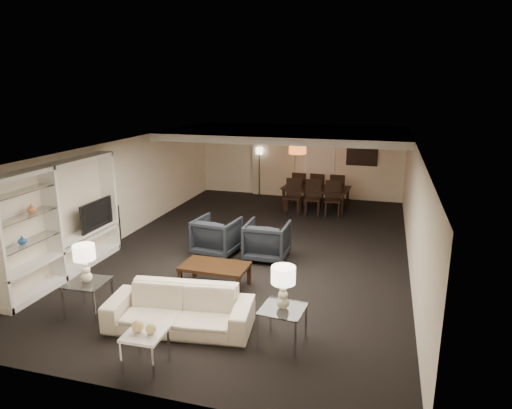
{
  "coord_description": "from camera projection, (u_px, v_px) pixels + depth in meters",
  "views": [
    {
      "loc": [
        2.83,
        -9.93,
        3.86
      ],
      "look_at": [
        0.0,
        0.0,
        1.1
      ],
      "focal_mm": 32.0,
      "sensor_mm": 36.0,
      "label": 1
    }
  ],
  "objects": [
    {
      "name": "gold_gourd_a",
      "position": [
        138.0,
        326.0,
        6.27
      ],
      "size": [
        0.17,
        0.17,
        0.17
      ],
      "primitive_type": "sphere",
      "color": "#DDBA75",
      "rests_on": "marble_table"
    },
    {
      "name": "television",
      "position": [
        92.0,
        214.0,
        10.03
      ],
      "size": [
        1.08,
        0.14,
        0.62
      ],
      "primitive_type": "imported",
      "rotation": [
        0.0,
        0.0,
        1.57
      ],
      "color": "black",
      "rests_on": "media_unit"
    },
    {
      "name": "armchair_left",
      "position": [
        217.0,
        236.0,
        10.54
      ],
      "size": [
        1.04,
        1.06,
        0.87
      ],
      "primitive_type": "imported",
      "rotation": [
        0.0,
        0.0,
        3.02
      ],
      "color": "black",
      "rests_on": "floor"
    },
    {
      "name": "vase_amber",
      "position": [
        31.0,
        208.0,
        8.31
      ],
      "size": [
        0.17,
        0.17,
        0.18
      ],
      "primitive_type": "imported",
      "color": "#CF7F45",
      "rests_on": "media_unit"
    },
    {
      "name": "chair_nm",
      "position": [
        312.0,
        198.0,
        13.61
      ],
      "size": [
        0.53,
        0.53,
        1.06
      ],
      "primitive_type": null,
      "rotation": [
        0.0,
        0.0,
        0.08
      ],
      "color": "black",
      "rests_on": "floor"
    },
    {
      "name": "media_unit",
      "position": [
        62.0,
        221.0,
        9.12
      ],
      "size": [
        0.38,
        3.4,
        2.35
      ],
      "primitive_type": null,
      "color": "white",
      "rests_on": "wall_left"
    },
    {
      "name": "floor_lamp",
      "position": [
        259.0,
        172.0,
        15.94
      ],
      "size": [
        0.29,
        0.29,
        1.7
      ],
      "primitive_type": null,
      "rotation": [
        0.0,
        0.0,
        -0.19
      ],
      "color": "black",
      "rests_on": "floor"
    },
    {
      "name": "vase_blue",
      "position": [
        22.0,
        240.0,
        8.15
      ],
      "size": [
        0.15,
        0.15,
        0.16
      ],
      "primitive_type": "imported",
      "color": "#2756A9",
      "rests_on": "media_unit"
    },
    {
      "name": "ceiling_soffit",
      "position": [
        288.0,
        133.0,
        13.6
      ],
      "size": [
        7.0,
        4.0,
        0.2
      ],
      "primitive_type": "cube",
      "color": "silver",
      "rests_on": "ceiling"
    },
    {
      "name": "sofa",
      "position": [
        180.0,
        309.0,
        7.34
      ],
      "size": [
        2.43,
        1.18,
        0.68
      ],
      "primitive_type": "imported",
      "rotation": [
        0.0,
        0.0,
        0.12
      ],
      "color": "beige",
      "rests_on": "floor"
    },
    {
      "name": "chair_fm",
      "position": [
        319.0,
        189.0,
        14.81
      ],
      "size": [
        0.55,
        0.55,
        1.06
      ],
      "primitive_type": null,
      "rotation": [
        0.0,
        0.0,
        3.02
      ],
      "color": "black",
      "rests_on": "floor"
    },
    {
      "name": "armchair_right",
      "position": [
        267.0,
        241.0,
        10.22
      ],
      "size": [
        0.93,
        0.96,
        0.87
      ],
      "primitive_type": "imported",
      "rotation": [
        0.0,
        0.0,
        3.14
      ],
      "color": "black",
      "rests_on": "floor"
    },
    {
      "name": "chair_nl",
      "position": [
        293.0,
        197.0,
        13.77
      ],
      "size": [
        0.51,
        0.51,
        1.06
      ],
      "primitive_type": null,
      "rotation": [
        0.0,
        0.0,
        0.04
      ],
      "color": "black",
      "rests_on": "floor"
    },
    {
      "name": "table_lamp_left",
      "position": [
        85.0,
        264.0,
        7.64
      ],
      "size": [
        0.36,
        0.36,
        0.66
      ],
      "primitive_type": null,
      "rotation": [
        0.0,
        0.0,
        -0.0
      ],
      "color": "white",
      "rests_on": "side_table_left"
    },
    {
      "name": "side_table_right",
      "position": [
        282.0,
        326.0,
        6.9
      ],
      "size": [
        0.7,
        0.7,
        0.6
      ],
      "primitive_type": null,
      "rotation": [
        0.0,
        0.0,
        -0.1
      ],
      "color": "silver",
      "rests_on": "floor"
    },
    {
      "name": "painting",
      "position": [
        362.0,
        155.0,
        15.08
      ],
      "size": [
        0.95,
        0.04,
        0.65
      ],
      "primitive_type": "cube",
      "color": "#142D38",
      "rests_on": "wall_back"
    },
    {
      "name": "marble_table",
      "position": [
        146.0,
        350.0,
        6.34
      ],
      "size": [
        0.55,
        0.55,
        0.53
      ],
      "primitive_type": null,
      "rotation": [
        0.0,
        0.0,
        0.02
      ],
      "color": "silver",
      "rests_on": "floor"
    },
    {
      "name": "coffee_table",
      "position": [
        215.0,
        276.0,
        8.86
      ],
      "size": [
        1.3,
        0.78,
        0.46
      ],
      "primitive_type": null,
      "rotation": [
        0.0,
        0.0,
        -0.02
      ],
      "color": "black",
      "rests_on": "floor"
    },
    {
      "name": "floor_speaker",
      "position": [
        118.0,
        227.0,
        10.89
      ],
      "size": [
        0.15,
        0.15,
        1.05
      ],
      "primitive_type": "cube",
      "rotation": [
        0.0,
        0.0,
        0.33
      ],
      "color": "black",
      "rests_on": "floor"
    },
    {
      "name": "wall_right",
      "position": [
        414.0,
        209.0,
        9.72
      ],
      "size": [
        0.02,
        11.0,
        2.5
      ],
      "primitive_type": "cube",
      "color": "beige",
      "rests_on": "ground"
    },
    {
      "name": "pendant_light",
      "position": [
        298.0,
        150.0,
        13.64
      ],
      "size": [
        0.52,
        0.52,
        0.24
      ],
      "primitive_type": "cylinder",
      "color": "#D8591E",
      "rests_on": "ceiling_soffit"
    },
    {
      "name": "ceiling",
      "position": [
        256.0,
        145.0,
        10.32
      ],
      "size": [
        7.0,
        11.0,
        0.02
      ],
      "primitive_type": "cube",
      "color": "silver",
      "rests_on": "ground"
    },
    {
      "name": "wall_left",
      "position": [
        124.0,
        189.0,
        11.57
      ],
      "size": [
        0.02,
        11.0,
        2.5
      ],
      "primitive_type": "cube",
      "color": "beige",
      "rests_on": "ground"
    },
    {
      "name": "door",
      "position": [
        319.0,
        168.0,
        15.59
      ],
      "size": [
        0.9,
        0.05,
        2.1
      ],
      "primitive_type": "cube",
      "color": "silver",
      "rests_on": "wall_back"
    },
    {
      "name": "chair_fr",
      "position": [
        337.0,
        190.0,
        14.66
      ],
      "size": [
        0.51,
        0.51,
        1.06
      ],
      "primitive_type": null,
      "rotation": [
        0.0,
        0.0,
        3.18
      ],
      "color": "black",
      "rests_on": "floor"
    },
    {
      "name": "wall_back",
      "position": [
        300.0,
        161.0,
        15.76
      ],
      "size": [
        7.0,
        0.02,
        2.5
      ],
      "primitive_type": "cube",
      "color": "beige",
      "rests_on": "ground"
    },
    {
      "name": "curtains",
      "position": [
        274.0,
        161.0,
        15.93
      ],
      "size": [
        1.5,
        0.12,
        2.4
      ],
      "primitive_type": "cube",
      "color": "beige",
      "rests_on": "wall_back"
    },
    {
      "name": "table_lamp_right",
      "position": [
        283.0,
        288.0,
        6.74
      ],
      "size": [
        0.37,
        0.37,
        0.66
      ],
      "primitive_type": null,
      "rotation": [
        0.0,
        0.0,
        0.03
      ],
      "color": "beige",
      "rests_on": "side_table_right"
    },
    {
      "name": "wall_front",
      "position": [
        132.0,
        305.0,
        5.53
      ],
      "size": [
        7.0,
        0.02,
        2.5
      ],
      "primitive_type": "cube",
      "color": "beige",
      "rests_on": "ground"
    },
    {
      "name": "side_table_left",
      "position": [
        89.0,
        298.0,
        7.8
      ],
      "size": [
        0.68,
        0.68,
        0.6
      ],
      "primitive_type": null,
      "rotation": [
        0.0,
        0.0,
        0.06
      ],
      "color": "silver",
      "rests_on": "floor"
    },
    {
      "name": "gold_gourd_b",
      "position": [
        151.0,
        329.0,
        6.22
      ],
      "size": [
        0.15,
        0.15,
        0.15
      ],
      "primitive_type": "sphere",
      "color": "#E0C377",
      "rests_on": "marble_table"
    },
    {
      "name": "chair_fl",
      "position": [
        301.0,
        188.0,
        14.97
      ],
      "size": [
        0.54,
        0.54,
        1.06
      ],
      "primitive_type": null,
      "rotation": [
        0.0,
        0.0,
        3.04
      ],
      "color": "black",
      "rests_on": "floor"
    },
    {
      "name": "floor",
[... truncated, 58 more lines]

